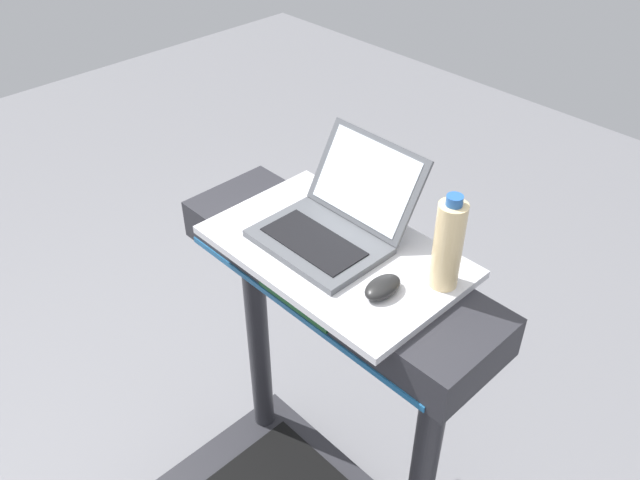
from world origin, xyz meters
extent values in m
cylinder|color=#28282D|center=(-0.34, 0.70, 0.57)|extent=(0.07, 0.07, 0.84)
cylinder|color=#28282D|center=(0.34, 0.70, 0.57)|extent=(0.07, 0.07, 0.84)
cube|color=#28282D|center=(0.00, 0.70, 1.05)|extent=(0.90, 0.28, 0.11)
cube|color=#0C3F19|center=(0.00, 0.56, 1.05)|extent=(0.24, 0.01, 0.06)
cube|color=#1E598C|center=(0.00, 0.56, 1.00)|extent=(0.81, 0.00, 0.02)
cube|color=silver|center=(0.00, 0.70, 1.11)|extent=(0.62, 0.39, 0.02)
cube|color=#515459|center=(-0.04, 0.68, 1.13)|extent=(0.31, 0.22, 0.02)
cube|color=black|center=(-0.04, 0.66, 1.14)|extent=(0.25, 0.12, 0.00)
cube|color=#515459|center=(-0.04, 0.84, 1.23)|extent=(0.31, 0.11, 0.20)
cube|color=white|center=(-0.04, 0.84, 1.24)|extent=(0.27, 0.10, 0.17)
ellipsoid|color=black|center=(0.19, 0.66, 1.14)|extent=(0.06, 0.10, 0.03)
cylinder|color=beige|center=(0.26, 0.78, 1.23)|extent=(0.07, 0.07, 0.21)
cylinder|color=#2659A5|center=(0.26, 0.78, 1.35)|extent=(0.04, 0.04, 0.02)
camera|label=1|loc=(0.88, -0.20, 2.10)|focal=36.90mm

